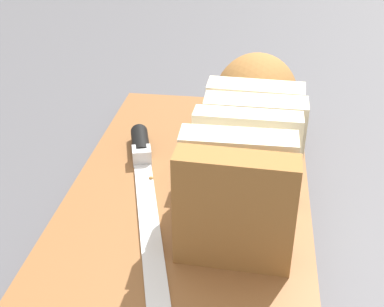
% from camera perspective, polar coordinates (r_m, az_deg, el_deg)
% --- Properties ---
extents(ground_plane, '(3.00, 3.00, 0.00)m').
position_cam_1_polar(ground_plane, '(0.56, 0.00, -4.40)').
color(ground_plane, '#4C4C51').
extents(cutting_board, '(0.44, 0.25, 0.02)m').
position_cam_1_polar(cutting_board, '(0.56, 0.00, -3.56)').
color(cutting_board, brown).
rests_on(cutting_board, ground_plane).
extents(bread_loaf, '(0.32, 0.11, 0.10)m').
position_cam_1_polar(bread_loaf, '(0.55, 6.66, 3.00)').
color(bread_loaf, '#996633').
rests_on(bread_loaf, cutting_board).
extents(bread_knife, '(0.28, 0.10, 0.02)m').
position_cam_1_polar(bread_knife, '(0.56, -5.56, -1.21)').
color(bread_knife, silver).
rests_on(bread_knife, cutting_board).
extents(crumb_near_knife, '(0.01, 0.01, 0.01)m').
position_cam_1_polar(crumb_near_knife, '(0.61, -1.20, 1.18)').
color(crumb_near_knife, '#A8753D').
rests_on(crumb_near_knife, cutting_board).
extents(crumb_near_loaf, '(0.01, 0.01, 0.01)m').
position_cam_1_polar(crumb_near_loaf, '(0.59, -1.56, 0.14)').
color(crumb_near_loaf, '#A8753D').
rests_on(crumb_near_loaf, cutting_board).
extents(crumb_stray_left, '(0.01, 0.01, 0.01)m').
position_cam_1_polar(crumb_stray_left, '(0.55, -4.62, -2.84)').
color(crumb_stray_left, '#A8753D').
rests_on(crumb_stray_left, cutting_board).
extents(crumb_stray_right, '(0.01, 0.01, 0.01)m').
position_cam_1_polar(crumb_stray_right, '(0.52, -1.34, -4.68)').
color(crumb_stray_right, '#A8753D').
rests_on(crumb_stray_right, cutting_board).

